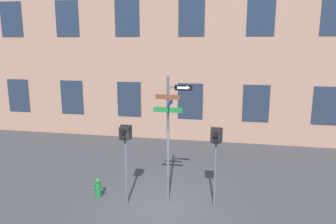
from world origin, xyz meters
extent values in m
plane|color=#38383A|center=(0.00, 0.00, 0.00)|extent=(60.00, 60.00, 0.00)
cube|color=#936B56|center=(0.00, 7.84, 6.57)|extent=(24.00, 0.60, 13.15)
cube|color=#1E2838|center=(-10.29, 7.52, 2.19)|extent=(1.35, 0.03, 1.94)
cube|color=#1E2838|center=(-6.86, 7.52, 2.19)|extent=(1.35, 0.03, 1.94)
cube|color=#1E2838|center=(-3.43, 7.52, 2.19)|extent=(1.35, 0.03, 1.94)
cube|color=#1E2838|center=(0.00, 7.52, 2.19)|extent=(1.35, 0.03, 1.94)
cube|color=#1E2838|center=(3.43, 7.52, 2.19)|extent=(1.35, 0.03, 1.94)
cube|color=#1E2838|center=(6.86, 7.52, 2.19)|extent=(1.35, 0.03, 1.94)
cube|color=#1E2838|center=(-10.29, 7.52, 6.57)|extent=(1.35, 0.03, 1.94)
cube|color=#1E2838|center=(-6.86, 7.52, 6.57)|extent=(1.35, 0.03, 1.94)
cube|color=#1E2838|center=(-3.43, 7.52, 6.57)|extent=(1.35, 0.03, 1.94)
cube|color=#1E2838|center=(0.00, 7.52, 6.57)|extent=(1.35, 0.03, 1.94)
cube|color=#1E2838|center=(3.43, 7.52, 6.57)|extent=(1.35, 0.03, 1.94)
cube|color=#1E2838|center=(6.86, 7.52, 6.57)|extent=(1.35, 0.03, 1.94)
cylinder|color=#4C4C51|center=(0.15, 0.35, 2.13)|extent=(0.09, 0.09, 4.27)
cube|color=#4C4C51|center=(0.40, 0.35, 3.92)|extent=(0.50, 0.05, 0.05)
cube|color=brown|center=(0.15, 0.29, 3.62)|extent=(0.78, 0.02, 0.15)
cube|color=#14478C|center=(0.21, 0.35, 3.41)|extent=(0.02, 0.98, 0.15)
cube|color=#196B2D|center=(0.15, 0.29, 3.21)|extent=(0.94, 0.02, 0.17)
cube|color=black|center=(0.65, 0.33, 3.92)|extent=(0.56, 0.02, 0.18)
cube|color=white|center=(0.61, 0.32, 3.92)|extent=(0.32, 0.01, 0.07)
cone|color=white|center=(0.81, 0.32, 3.92)|extent=(0.10, 0.14, 0.14)
cylinder|color=#4C4C51|center=(-1.19, -0.03, 1.12)|extent=(0.08, 0.08, 2.25)
cube|color=black|center=(-1.19, -0.03, 2.46)|extent=(0.33, 0.26, 0.42)
cube|color=black|center=(-1.19, 0.11, 2.46)|extent=(0.39, 0.02, 0.48)
cylinder|color=black|center=(-1.19, -0.22, 2.55)|extent=(0.15, 0.12, 0.15)
cylinder|color=black|center=(-1.19, -0.22, 2.36)|extent=(0.15, 0.12, 0.15)
cylinder|color=orange|center=(-1.19, -0.17, 2.55)|extent=(0.12, 0.01, 0.12)
cylinder|color=#4C4C51|center=(1.71, 0.39, 1.09)|extent=(0.08, 0.08, 2.18)
cube|color=black|center=(1.71, 0.39, 2.40)|extent=(0.32, 0.26, 0.43)
cube|color=black|center=(1.71, 0.53, 2.40)|extent=(0.38, 0.02, 0.49)
cylinder|color=black|center=(1.71, 0.20, 2.49)|extent=(0.15, 0.12, 0.15)
cylinder|color=black|center=(1.71, 0.20, 2.30)|extent=(0.15, 0.12, 0.15)
cylinder|color=orange|center=(1.71, 0.26, 2.49)|extent=(0.12, 0.01, 0.12)
cylinder|color=#196028|center=(-2.30, 0.22, 0.27)|extent=(0.22, 0.22, 0.54)
sphere|color=#196028|center=(-2.30, 0.22, 0.60)|extent=(0.19, 0.19, 0.19)
cylinder|color=#196028|center=(-2.45, 0.22, 0.30)|extent=(0.08, 0.08, 0.08)
cylinder|color=#196028|center=(-2.15, 0.22, 0.30)|extent=(0.08, 0.08, 0.08)
camera|label=1|loc=(2.08, -9.71, 5.32)|focal=35.00mm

